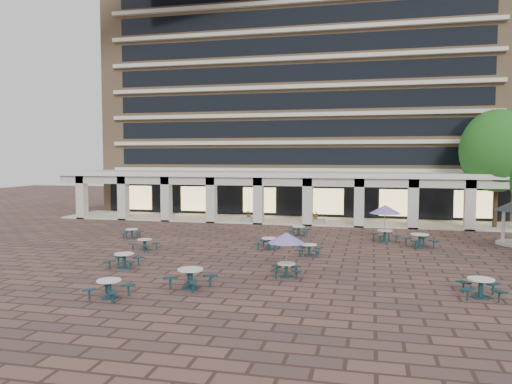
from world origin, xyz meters
The scene contains 18 objects.
ground centered at (0.00, 0.00, 0.00)m, with size 120.00×120.00×0.00m, color brown.
apartment_building centered at (0.00, 25.47, 12.60)m, with size 40.00×15.50×25.20m.
retail_arcade centered at (0.00, 14.80, 3.00)m, with size 42.00×6.60×4.40m.
picnic_table_0 centered at (-5.09, -5.80, 0.45)m, with size 1.81×1.81×0.76m.
picnic_table_1 centered at (-3.01, -11.00, 0.45)m, with size 1.80×1.80×0.75m.
picnic_table_2 centered at (-0.34, -8.78, 0.51)m, with size 2.26×2.26×0.85m.
picnic_table_3 centered at (11.70, -7.53, 0.47)m, with size 1.81×1.81×0.79m.
picnic_table_6 centered at (3.40, -5.82, 1.80)m, with size 1.84×1.84×2.12m.
picnic_table_7 centered at (3.83, -0.44, 0.40)m, with size 1.52×1.52×0.67m.
picnic_table_8 centered at (-6.26, -0.99, 0.41)m, with size 1.84×1.84×0.68m.
picnic_table_9 centered at (2.18, 6.76, 0.42)m, with size 1.65×1.65×0.70m.
picnic_table_10 centered at (1.18, 0.91, 0.44)m, with size 1.75×1.75×0.73m.
picnic_table_11 centered at (8.22, 5.64, 2.09)m, with size 2.13×2.13×2.46m.
picnic_table_12 centered at (-9.17, 3.02, 0.39)m, with size 1.71×1.71×0.65m.
picnic_table_13 centered at (10.34, 3.89, 0.50)m, with size 2.32×2.32×0.84m.
tree_east_c centered at (16.94, 13.89, 6.21)m, with size 5.71×5.71×9.51m.
planter_left centered at (-3.07, 12.90, 0.45)m, with size 1.50×0.74×1.19m.
planter_right centered at (2.75, 12.90, 0.50)m, with size 1.50×0.69×1.26m.
Camera 1 is at (7.31, -29.01, 5.71)m, focal length 35.00 mm.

